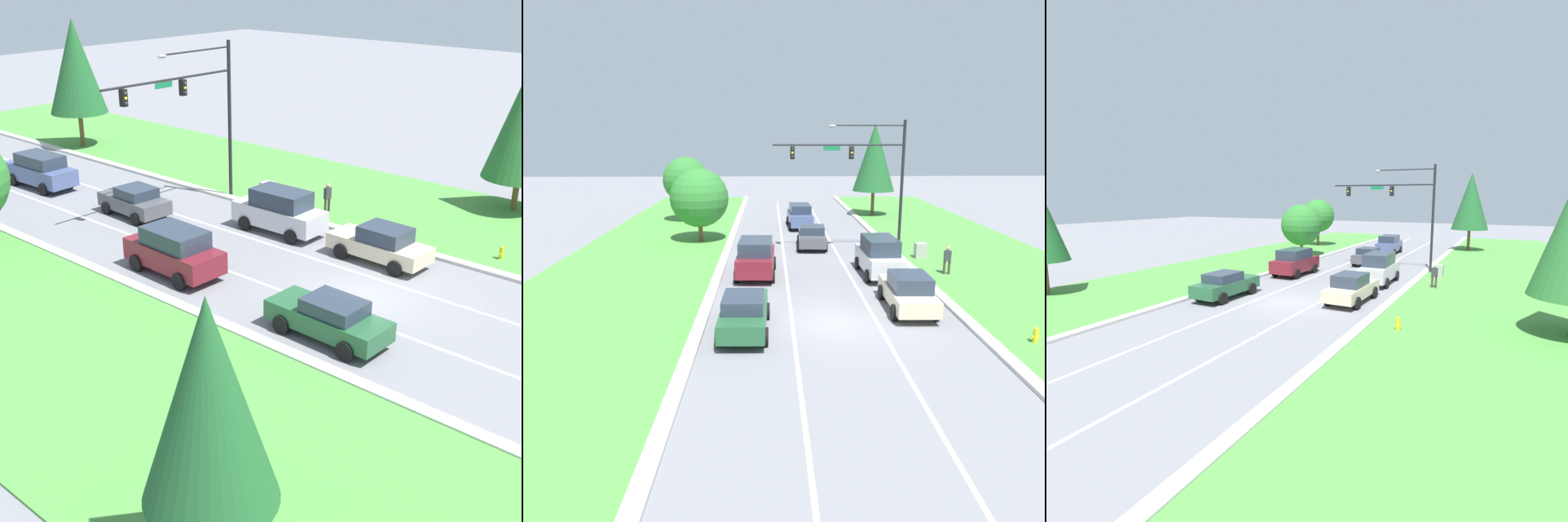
{
  "view_description": "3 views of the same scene",
  "coord_description": "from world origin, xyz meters",
  "views": [
    {
      "loc": [
        -22.84,
        -14.32,
        12.93
      ],
      "look_at": [
        -1.75,
        4.24,
        0.98
      ],
      "focal_mm": 50.0,
      "sensor_mm": 36.0,
      "label": 1
    },
    {
      "loc": [
        -2.73,
        -20.06,
        7.69
      ],
      "look_at": [
        -1.95,
        6.99,
        1.01
      ],
      "focal_mm": 35.0,
      "sensor_mm": 36.0,
      "label": 2
    },
    {
      "loc": [
        11.62,
        -20.36,
        6.12
      ],
      "look_at": [
        -2.28,
        7.38,
        1.24
      ],
      "focal_mm": 28.0,
      "sensor_mm": 36.0,
      "label": 3
    }
  ],
  "objects": [
    {
      "name": "burgundy_suv",
      "position": [
        -3.51,
        7.67,
        1.08
      ],
      "size": [
        2.3,
        4.69,
        2.08
      ],
      "rotation": [
        0.0,
        0.0,
        -0.03
      ],
      "color": "maroon",
      "rests_on": "ground_plane"
    },
    {
      "name": "fire_hydrant",
      "position": [
        7.3,
        -2.4,
        0.34
      ],
      "size": [
        0.34,
        0.2,
        0.7
      ],
      "color": "gold",
      "rests_on": "ground_plane"
    },
    {
      "name": "traffic_signal_mast",
      "position": [
        3.62,
        13.34,
        5.77
      ],
      "size": [
        8.6,
        0.41,
        8.68
      ],
      "color": "black",
      "rests_on": "ground_plane"
    },
    {
      "name": "curb_strip_right",
      "position": [
        5.65,
        0.0,
        0.07
      ],
      "size": [
        0.5,
        90.0,
        0.15
      ],
      "color": "beige",
      "rests_on": "ground_plane"
    },
    {
      "name": "pedestrian",
      "position": [
        7.26,
        7.42,
        0.94
      ],
      "size": [
        0.41,
        0.28,
        1.69
      ],
      "rotation": [
        0.0,
        0.0,
        2.96
      ],
      "color": "#42382D",
      "rests_on": "ground_plane"
    },
    {
      "name": "curb_strip_left",
      "position": [
        -5.65,
        0.0,
        0.07
      ],
      "size": [
        0.5,
        90.0,
        0.15
      ],
      "color": "beige",
      "rests_on": "ground_plane"
    },
    {
      "name": "utility_cabinet",
      "position": [
        6.92,
        11.37,
        0.52
      ],
      "size": [
        0.7,
        0.6,
        1.04
      ],
      "color": "#9E9E99",
      "rests_on": "ground_plane"
    },
    {
      "name": "silver_suv",
      "position": [
        3.42,
        7.53,
        1.12
      ],
      "size": [
        2.12,
        4.8,
        2.2
      ],
      "rotation": [
        0.0,
        0.0,
        0.02
      ],
      "color": "silver",
      "rests_on": "ground_plane"
    },
    {
      "name": "lane_stripe_inner_right",
      "position": [
        1.8,
        0.0,
        0.0
      ],
      "size": [
        0.14,
        81.0,
        0.01
      ],
      "color": "white",
      "rests_on": "ground_plane"
    },
    {
      "name": "conifer_near_right_tree",
      "position": [
        7.4,
        29.44,
        5.66
      ],
      "size": [
        4.01,
        4.01,
        8.88
      ],
      "color": "brown",
      "rests_on": "ground_plane"
    },
    {
      "name": "grass_verge_left",
      "position": [
        -10.9,
        0.0,
        0.04
      ],
      "size": [
        10.0,
        90.0,
        0.08
      ],
      "color": "#4C8E3D",
      "rests_on": "ground_plane"
    },
    {
      "name": "ground_plane",
      "position": [
        0.0,
        0.0,
        0.0
      ],
      "size": [
        160.0,
        160.0,
        0.0
      ],
      "primitive_type": "plane",
      "color": "slate"
    },
    {
      "name": "graphite_sedan",
      "position": [
        0.23,
        14.89,
        0.82
      ],
      "size": [
        2.2,
        4.19,
        1.6
      ],
      "rotation": [
        0.0,
        0.0,
        -0.05
      ],
      "color": "#4C4C51",
      "rests_on": "ground_plane"
    },
    {
      "name": "conifer_mid_left_tree",
      "position": [
        -14.26,
        -5.36,
        4.56
      ],
      "size": [
        2.99,
        2.99,
        6.97
      ],
      "color": "brown",
      "rests_on": "ground_plane"
    },
    {
      "name": "forest_sedan",
      "position": [
        -3.77,
        -0.82,
        0.83
      ],
      "size": [
        2.05,
        4.69,
        1.61
      ],
      "rotation": [
        0.0,
        0.0,
        -0.02
      ],
      "color": "#235633",
      "rests_on": "ground_plane"
    },
    {
      "name": "champagne_sedan",
      "position": [
        3.5,
        1.66,
        0.86
      ],
      "size": [
        2.1,
        4.74,
        1.72
      ],
      "rotation": [
        0.0,
        0.0,
        -0.02
      ],
      "color": "beige",
      "rests_on": "ground_plane"
    },
    {
      "name": "grass_verge_right",
      "position": [
        10.9,
        0.0,
        0.04
      ],
      "size": [
        10.0,
        90.0,
        0.08
      ],
      "color": "#4C8E3D",
      "rests_on": "ground_plane"
    },
    {
      "name": "lane_stripe_inner_left",
      "position": [
        -1.8,
        0.0,
        0.0
      ],
      "size": [
        0.14,
        81.0,
        0.01
      ],
      "color": "white",
      "rests_on": "ground_plane"
    },
    {
      "name": "slate_blue_suv",
      "position": [
        -0.13,
        23.14,
        1.04
      ],
      "size": [
        2.18,
        5.0,
        2.01
      ],
      "rotation": [
        0.0,
        0.0,
        0.03
      ],
      "color": "#475684",
      "rests_on": "ground_plane"
    }
  ]
}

